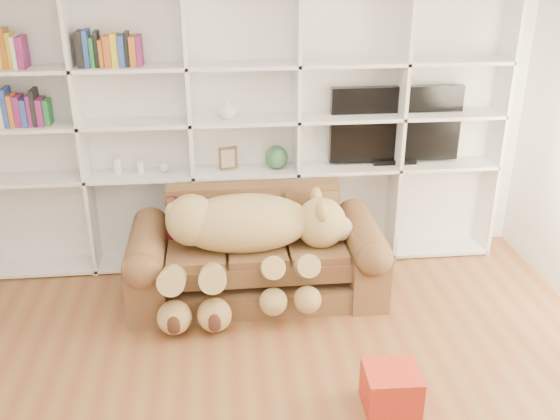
{
  "coord_description": "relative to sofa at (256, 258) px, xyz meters",
  "views": [
    {
      "loc": [
        -0.24,
        -2.71,
        2.69
      ],
      "look_at": [
        0.23,
        1.63,
        0.77
      ],
      "focal_mm": 40.0,
      "sensor_mm": 36.0,
      "label": 1
    }
  ],
  "objects": [
    {
      "name": "shelf_vase",
      "position": [
        -0.18,
        0.59,
        1.08
      ],
      "size": [
        0.16,
        0.16,
        0.16
      ],
      "primitive_type": "imported",
      "rotation": [
        0.0,
        0.0,
        -0.05
      ],
      "color": "silver",
      "rests_on": "bookshelf"
    },
    {
      "name": "wall_back",
      "position": [
        -0.04,
        0.78,
        1.03
      ],
      "size": [
        5.0,
        0.02,
        2.7
      ],
      "primitive_type": "cube",
      "color": "white",
      "rests_on": "floor"
    },
    {
      "name": "green_vase",
      "position": [
        0.22,
        0.59,
        0.65
      ],
      "size": [
        0.2,
        0.2,
        0.2
      ],
      "primitive_type": "sphere",
      "color": "#316038",
      "rests_on": "bookshelf"
    },
    {
      "name": "sofa",
      "position": [
        0.0,
        0.0,
        0.0
      ],
      "size": [
        1.99,
        0.86,
        0.84
      ],
      "color": "brown",
      "rests_on": "floor"
    },
    {
      "name": "throw_pillow",
      "position": [
        -0.51,
        0.14,
        0.3
      ],
      "size": [
        0.42,
        0.32,
        0.39
      ],
      "primitive_type": "cube",
      "rotation": [
        -0.24,
        0.0,
        -0.32
      ],
      "color": "maroon",
      "rests_on": "sofa"
    },
    {
      "name": "tv",
      "position": [
        1.26,
        0.64,
        0.88
      ],
      "size": [
        1.14,
        0.18,
        0.67
      ],
      "color": "black",
      "rests_on": "bookshelf"
    },
    {
      "name": "picture_frame",
      "position": [
        -0.19,
        0.59,
        0.66
      ],
      "size": [
        0.16,
        0.07,
        0.19
      ],
      "primitive_type": "cube",
      "rotation": [
        0.0,
        0.0,
        0.27
      ],
      "color": "#50351B",
      "rests_on": "bookshelf"
    },
    {
      "name": "figurine_short",
      "position": [
        -0.92,
        0.59,
        0.61
      ],
      "size": [
        0.07,
        0.07,
        0.12
      ],
      "primitive_type": "cylinder",
      "rotation": [
        0.0,
        0.0,
        -0.02
      ],
      "color": "silver",
      "rests_on": "bookshelf"
    },
    {
      "name": "bookshelf",
      "position": [
        -0.28,
        0.65,
        0.99
      ],
      "size": [
        4.43,
        0.35,
        2.4
      ],
      "color": "white",
      "rests_on": "floor"
    },
    {
      "name": "teddy_bear",
      "position": [
        -0.09,
        -0.17,
        0.27
      ],
      "size": [
        1.53,
        0.83,
        0.89
      ],
      "rotation": [
        0.0,
        0.0,
        -0.12
      ],
      "color": "tan",
      "rests_on": "sofa"
    },
    {
      "name": "snow_globe",
      "position": [
        -0.72,
        0.59,
        0.6
      ],
      "size": [
        0.09,
        0.09,
        0.09
      ],
      "primitive_type": "sphere",
      "color": "silver",
      "rests_on": "bookshelf"
    },
    {
      "name": "figurine_tall",
      "position": [
        -1.11,
        0.59,
        0.62
      ],
      "size": [
        0.08,
        0.08,
        0.14
      ],
      "primitive_type": "cylinder",
      "rotation": [
        0.0,
        0.0,
        0.19
      ],
      "color": "silver",
      "rests_on": "bookshelf"
    },
    {
      "name": "gift_box",
      "position": [
        0.73,
        -1.44,
        -0.18
      ],
      "size": [
        0.35,
        0.32,
        0.27
      ],
      "primitive_type": "cube",
      "rotation": [
        0.0,
        0.0,
        -0.04
      ],
      "color": "red",
      "rests_on": "floor"
    }
  ]
}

